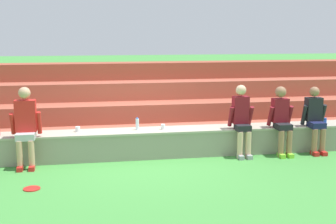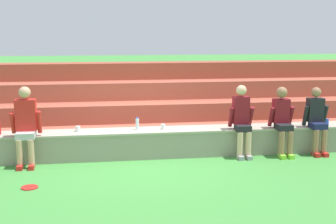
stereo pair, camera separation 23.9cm
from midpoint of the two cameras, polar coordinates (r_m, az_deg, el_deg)
name	(u,v)px [view 2 (the right image)]	position (r m, az deg, el deg)	size (l,w,h in m)	color
ground_plane	(146,160)	(8.75, -2.04, -6.11)	(80.00, 80.00, 0.00)	#428E3D
stone_seating_wall	(144,142)	(8.95, -2.25, -3.85)	(8.62, 0.61, 0.54)	gray
brick_bleachers	(136,107)	(11.07, -3.51, 0.64)	(12.43, 2.81, 1.67)	#AD5642
person_left_of_center	(26,124)	(8.58, -16.85, -1.43)	(0.55, 0.53, 1.47)	tan
person_center	(242,119)	(8.99, 10.11, -0.87)	(0.49, 0.53, 1.42)	#DBAD89
person_right_of_center	(283,119)	(9.26, 15.04, -0.84)	(0.49, 0.58, 1.37)	#996B4C
person_far_right	(317,119)	(9.59, 19.02, -0.80)	(0.50, 0.54, 1.35)	#996B4C
water_bottle_mid_right	(137,124)	(8.89, -3.15, -1.52)	(0.07, 0.07, 0.25)	silver
plastic_cup_left_end	(327,122)	(9.98, 20.15, -1.17)	(0.08, 0.08, 0.12)	blue
plastic_cup_middle	(163,127)	(8.93, 0.14, -1.88)	(0.08, 0.08, 0.10)	white
plastic_cup_right_end	(78,129)	(8.90, -10.61, -2.09)	(0.09, 0.09, 0.10)	white
frisbee	(30,187)	(7.54, -16.28, -9.17)	(0.26, 0.26, 0.02)	red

